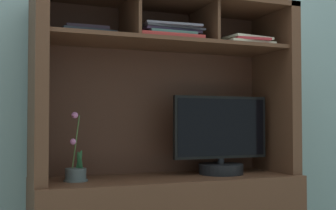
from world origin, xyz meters
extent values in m
cube|color=gray|center=(0.00, 0.28, 1.40)|extent=(6.00, 0.02, 2.80)
cube|color=#513120|center=(-0.66, 0.00, 1.00)|extent=(0.06, 0.42, 0.94)
cube|color=#513120|center=(0.66, 0.00, 1.00)|extent=(0.06, 0.42, 0.94)
cube|color=#45261A|center=(0.00, 0.20, 0.98)|extent=(1.33, 0.02, 0.91)
cube|color=#513120|center=(0.00, 0.00, 1.46)|extent=(1.39, 0.42, 0.03)
cube|color=#513120|center=(0.00, 0.00, 1.22)|extent=(1.27, 0.38, 0.02)
cube|color=#513120|center=(-0.21, 0.00, 1.34)|extent=(0.02, 0.36, 0.21)
cube|color=#513120|center=(0.21, 0.00, 1.34)|extent=(0.02, 0.36, 0.21)
cylinder|color=black|center=(0.31, -0.01, 0.56)|extent=(0.24, 0.24, 0.06)
cylinder|color=black|center=(0.31, -0.01, 0.60)|extent=(0.04, 0.04, 0.03)
cube|color=black|center=(0.31, -0.01, 0.78)|extent=(0.55, 0.03, 0.34)
cube|color=black|center=(0.31, -0.03, 0.78)|extent=(0.52, 0.00, 0.31)
cylinder|color=#495355|center=(-0.48, -0.01, 0.56)|extent=(0.10, 0.10, 0.06)
cylinder|color=#495355|center=(-0.48, -0.01, 0.53)|extent=(0.12, 0.12, 0.01)
cylinder|color=#4C6B38|center=(-0.48, -0.01, 0.72)|extent=(0.04, 0.01, 0.26)
sphere|color=#D172B1|center=(-0.50, -0.01, 0.72)|extent=(0.03, 0.03, 0.03)
sphere|color=#D172B1|center=(-0.49, -0.02, 0.85)|extent=(0.03, 0.03, 0.03)
ellipsoid|color=#285E35|center=(-0.47, -0.02, 0.62)|extent=(0.05, 0.06, 0.11)
ellipsoid|color=#285E35|center=(-0.47, 0.00, 0.62)|extent=(0.04, 0.05, 0.12)
cube|color=beige|center=(0.43, -0.05, 1.24)|extent=(0.29, 0.25, 0.02)
cube|color=#AF2931|center=(0.44, -0.04, 1.26)|extent=(0.22, 0.29, 0.01)
cube|color=beige|center=(0.43, -0.04, 1.27)|extent=(0.28, 0.26, 0.01)
cube|color=#B2302D|center=(-0.03, -0.03, 1.24)|extent=(0.34, 0.27, 0.02)
cube|color=#426861|center=(-0.02, -0.04, 1.26)|extent=(0.25, 0.22, 0.02)
cube|color=#3F2F4B|center=(-0.02, -0.04, 1.28)|extent=(0.32, 0.22, 0.01)
cube|color=#34343B|center=(-0.01, -0.04, 1.29)|extent=(0.35, 0.25, 0.01)
cube|color=slate|center=(-0.01, -0.03, 1.30)|extent=(0.31, 0.28, 0.01)
cube|color=#2F2D38|center=(-0.43, 0.06, 1.24)|extent=(0.26, 0.25, 0.02)
cube|color=#313945|center=(-0.43, 0.05, 1.26)|extent=(0.29, 0.24, 0.02)
cube|color=#3E2E3D|center=(-0.43, 0.06, 1.28)|extent=(0.21, 0.22, 0.02)
camera|label=1|loc=(-0.86, -2.19, 0.82)|focal=47.87mm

